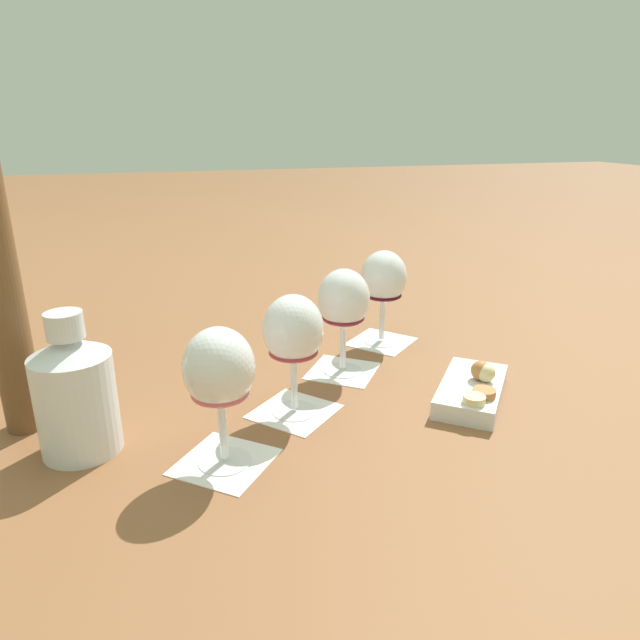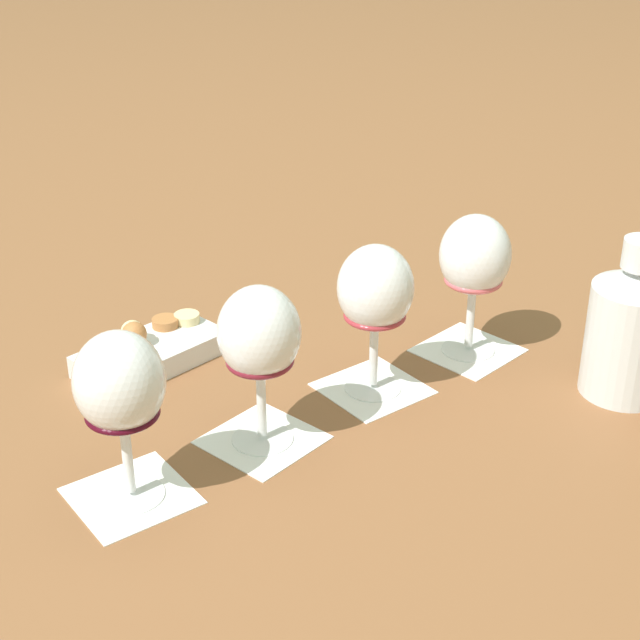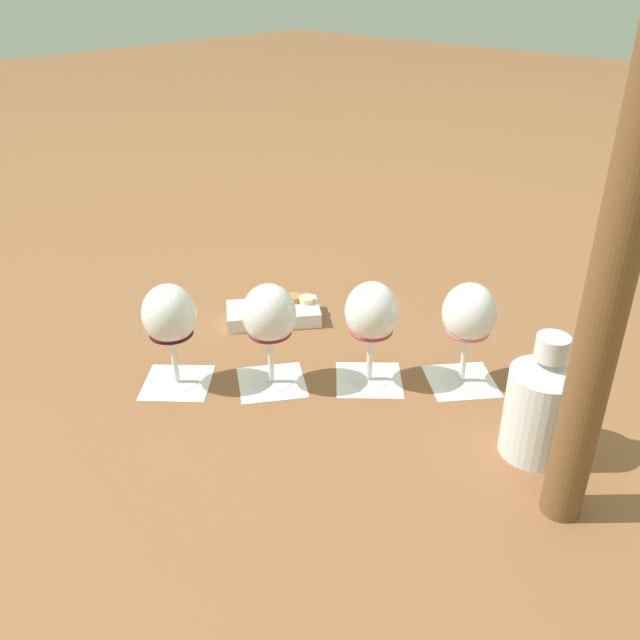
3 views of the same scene
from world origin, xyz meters
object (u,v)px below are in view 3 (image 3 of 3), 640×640
wine_glass_3 (170,318)px  wine_glass_1 (372,316)px  ceramic_vase (541,404)px  wine_glass_2 (269,318)px  wine_glass_0 (469,317)px  snack_dish (274,312)px

wine_glass_3 → wine_glass_1: bearing=-135.5°
ceramic_vase → wine_glass_3: bearing=25.4°
wine_glass_2 → ceramic_vase: size_ratio=0.94×
wine_glass_0 → snack_dish: wine_glass_0 is taller
wine_glass_0 → snack_dish: 0.39m
wine_glass_1 → wine_glass_2: size_ratio=1.00×
wine_glass_0 → wine_glass_2: bearing=43.7°
wine_glass_2 → wine_glass_1: bearing=-134.3°
wine_glass_3 → ceramic_vase: bearing=-154.6°
wine_glass_0 → wine_glass_1: same height
snack_dish → wine_glass_3: bearing=99.3°
wine_glass_0 → wine_glass_2: 0.30m
wine_glass_2 → snack_dish: bearing=-44.4°
wine_glass_1 → wine_glass_2: same height
wine_glass_3 → ceramic_vase: 0.55m
wine_glass_2 → wine_glass_0: bearing=-136.3°
wine_glass_0 → ceramic_vase: (-0.17, 0.08, -0.04)m
wine_glass_3 → snack_dish: 0.27m
wine_glass_2 → snack_dish: 0.23m
ceramic_vase → snack_dish: (0.53, -0.02, -0.06)m
wine_glass_3 → snack_dish: size_ratio=0.92×
wine_glass_0 → wine_glass_3: (0.33, 0.31, 0.00)m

